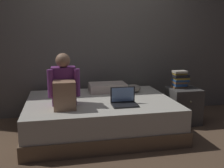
{
  "coord_description": "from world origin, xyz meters",
  "views": [
    {
      "loc": [
        -0.74,
        -3.1,
        1.37
      ],
      "look_at": [
        -0.07,
        0.1,
        0.71
      ],
      "focal_mm": 41.52,
      "sensor_mm": 36.0,
      "label": 1
    }
  ],
  "objects_px": {
    "nightstand": "(183,106)",
    "book_stack": "(180,79)",
    "bed": "(100,116)",
    "laptop": "(124,101)",
    "pillow": "(108,87)",
    "clothes_pile": "(132,89)",
    "person_sitting": "(64,86)"
  },
  "relations": [
    {
      "from": "nightstand",
      "to": "book_stack",
      "type": "relative_size",
      "value": 2.07
    },
    {
      "from": "bed",
      "to": "nightstand",
      "type": "relative_size",
      "value": 3.72
    },
    {
      "from": "laptop",
      "to": "book_stack",
      "type": "height_order",
      "value": "book_stack"
    },
    {
      "from": "nightstand",
      "to": "book_stack",
      "type": "height_order",
      "value": "book_stack"
    },
    {
      "from": "pillow",
      "to": "clothes_pile",
      "type": "distance_m",
      "value": 0.38
    },
    {
      "from": "clothes_pile",
      "to": "book_stack",
      "type": "bearing_deg",
      "value": -14.72
    },
    {
      "from": "bed",
      "to": "person_sitting",
      "type": "xyz_separation_m",
      "value": [
        -0.48,
        -0.22,
        0.48
      ]
    },
    {
      "from": "clothes_pile",
      "to": "laptop",
      "type": "bearing_deg",
      "value": -114.37
    },
    {
      "from": "pillow",
      "to": "book_stack",
      "type": "relative_size",
      "value": 2.15
    },
    {
      "from": "person_sitting",
      "to": "pillow",
      "type": "bearing_deg",
      "value": 44.9
    },
    {
      "from": "book_stack",
      "to": "clothes_pile",
      "type": "distance_m",
      "value": 0.74
    },
    {
      "from": "nightstand",
      "to": "person_sitting",
      "type": "relative_size",
      "value": 0.82
    },
    {
      "from": "nightstand",
      "to": "laptop",
      "type": "height_order",
      "value": "laptop"
    },
    {
      "from": "nightstand",
      "to": "clothes_pile",
      "type": "bearing_deg",
      "value": 161.77
    },
    {
      "from": "bed",
      "to": "nightstand",
      "type": "distance_m",
      "value": 1.3
    },
    {
      "from": "book_stack",
      "to": "nightstand",
      "type": "bearing_deg",
      "value": -54.71
    },
    {
      "from": "bed",
      "to": "clothes_pile",
      "type": "distance_m",
      "value": 0.72
    },
    {
      "from": "bed",
      "to": "person_sitting",
      "type": "relative_size",
      "value": 3.05
    },
    {
      "from": "book_stack",
      "to": "clothes_pile",
      "type": "height_order",
      "value": "book_stack"
    },
    {
      "from": "person_sitting",
      "to": "pillow",
      "type": "height_order",
      "value": "person_sitting"
    },
    {
      "from": "person_sitting",
      "to": "clothes_pile",
      "type": "bearing_deg",
      "value": 28.58
    },
    {
      "from": "book_stack",
      "to": "clothes_pile",
      "type": "xyz_separation_m",
      "value": [
        -0.7,
        0.18,
        -0.15
      ]
    },
    {
      "from": "pillow",
      "to": "nightstand",
      "type": "bearing_deg",
      "value": -17.39
    },
    {
      "from": "nightstand",
      "to": "person_sitting",
      "type": "height_order",
      "value": "person_sitting"
    },
    {
      "from": "bed",
      "to": "clothes_pile",
      "type": "relative_size",
      "value": 7.53
    },
    {
      "from": "laptop",
      "to": "pillow",
      "type": "bearing_deg",
      "value": 94.6
    },
    {
      "from": "bed",
      "to": "clothes_pile",
      "type": "height_order",
      "value": "clothes_pile"
    },
    {
      "from": "nightstand",
      "to": "pillow",
      "type": "relative_size",
      "value": 0.96
    },
    {
      "from": "laptop",
      "to": "book_stack",
      "type": "relative_size",
      "value": 1.23
    },
    {
      "from": "laptop",
      "to": "person_sitting",
      "type": "bearing_deg",
      "value": 171.7
    },
    {
      "from": "laptop",
      "to": "clothes_pile",
      "type": "relative_size",
      "value": 1.2
    },
    {
      "from": "person_sitting",
      "to": "book_stack",
      "type": "relative_size",
      "value": 2.52
    }
  ]
}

